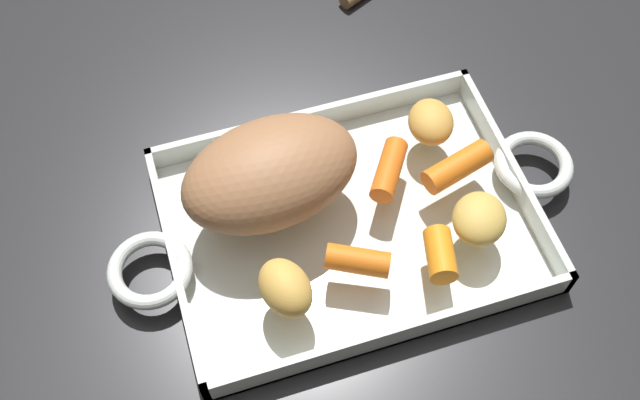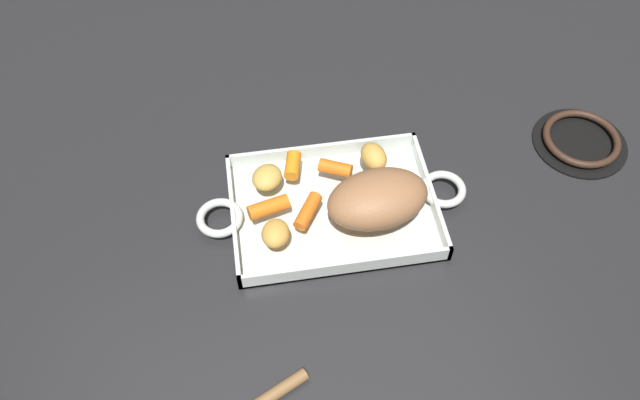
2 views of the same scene
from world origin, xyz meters
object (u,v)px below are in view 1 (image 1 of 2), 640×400
roasting_dish (349,222)px  baby_carrot_northwest (358,261)px  baby_carrot_long (389,170)px  baby_carrot_southeast (440,254)px  pork_roast (270,173)px  potato_halved (479,219)px  potato_golden_small (431,122)px  baby_carrot_short (457,167)px  potato_near_roast (285,288)px

roasting_dish → baby_carrot_northwest: bearing=-102.8°
baby_carrot_long → baby_carrot_southeast: (0.01, -0.09, 0.00)m
pork_roast → potato_halved: 0.18m
pork_roast → potato_halved: pork_roast is taller
roasting_dish → baby_carrot_southeast: 0.09m
baby_carrot_long → potato_halved: size_ratio=1.17×
baby_carrot_southeast → potato_golden_small: (0.04, 0.13, 0.00)m
baby_carrot_southeast → baby_carrot_short: bearing=58.1°
baby_carrot_short → baby_carrot_long: bearing=164.8°
baby_carrot_long → baby_carrot_southeast: 0.09m
baby_carrot_northwest → baby_carrot_short: bearing=28.0°
baby_carrot_short → potato_golden_small: potato_golden_small is taller
pork_roast → potato_golden_small: (0.16, 0.02, -0.02)m
baby_carrot_northwest → potato_golden_small: (0.11, 0.11, 0.00)m
baby_carrot_long → potato_halved: bearing=-52.8°
potato_halved → baby_carrot_short: bearing=85.9°
baby_carrot_northwest → potato_near_roast: (-0.06, -0.01, 0.01)m
pork_roast → baby_carrot_long: size_ratio=2.56×
roasting_dish → baby_carrot_long: bearing=27.7°
potato_near_roast → potato_halved: bearing=4.4°
roasting_dish → potato_near_roast: size_ratio=8.04×
baby_carrot_southeast → potato_near_roast: size_ratio=0.83×
baby_carrot_southeast → baby_carrot_short: 0.09m
baby_carrot_southeast → baby_carrot_long: bearing=96.9°
baby_carrot_northwest → potato_halved: bearing=2.4°
pork_roast → potato_golden_small: bearing=8.4°
pork_roast → baby_carrot_northwest: pork_roast is taller
baby_carrot_short → potato_halved: bearing=-94.1°
pork_roast → potato_near_roast: size_ratio=2.92×
pork_roast → baby_carrot_northwest: size_ratio=2.96×
potato_near_roast → roasting_dish: bearing=39.3°
potato_golden_small → roasting_dish: bearing=-149.0°
roasting_dish → potato_near_roast: potato_near_roast is taller
baby_carrot_long → baby_carrot_northwest: bearing=-126.0°
baby_carrot_northwest → potato_near_roast: size_ratio=0.99×
potato_near_roast → pork_roast: bearing=80.9°
baby_carrot_northwest → potato_near_roast: potato_near_roast is taller
baby_carrot_long → baby_carrot_short: same height
potato_halved → baby_carrot_northwest: bearing=-177.6°
roasting_dish → baby_carrot_southeast: bearing=-51.7°
baby_carrot_northwest → baby_carrot_short: 0.13m
roasting_dish → pork_roast: bearing=150.1°
baby_carrot_southeast → potato_near_roast: potato_near_roast is taller
pork_roast → potato_halved: size_ratio=3.00×
pork_roast → baby_carrot_southeast: 0.16m
baby_carrot_southeast → potato_near_roast: 0.13m
pork_roast → baby_carrot_long: (0.10, -0.01, -0.03)m
potato_near_roast → potato_golden_small: potato_near_roast is taller
pork_roast → baby_carrot_short: 0.17m
roasting_dish → pork_roast: (-0.06, 0.04, 0.06)m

